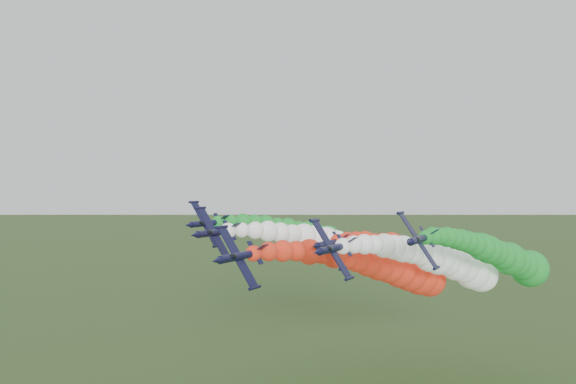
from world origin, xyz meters
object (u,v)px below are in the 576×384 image
(jet_inner_left, at_px, (356,251))
(jet_outer_left, at_px, (339,243))
(jet_lead, at_px, (393,270))
(jet_trail, at_px, (433,258))
(jet_outer_right, at_px, (507,258))
(jet_inner_right, at_px, (450,264))

(jet_inner_left, height_order, jet_outer_left, jet_outer_left)
(jet_lead, height_order, jet_outer_left, jet_outer_left)
(jet_outer_left, bearing_deg, jet_trail, 4.81)
(jet_outer_left, bearing_deg, jet_inner_left, -50.30)
(jet_outer_right, bearing_deg, jet_lead, -135.24)
(jet_inner_left, relative_size, jet_inner_right, 1.00)
(jet_lead, relative_size, jet_inner_left, 1.00)
(jet_outer_left, height_order, jet_outer_right, jet_outer_left)
(jet_inner_left, bearing_deg, jet_outer_left, 129.70)
(jet_inner_right, relative_size, jet_trail, 1.00)
(jet_inner_left, distance_m, jet_outer_right, 37.46)
(jet_outer_right, bearing_deg, jet_trail, 177.03)
(jet_inner_right, bearing_deg, jet_lead, -136.82)
(jet_inner_right, bearing_deg, jet_outer_right, 46.20)
(jet_outer_left, distance_m, jet_trail, 26.59)
(jet_inner_left, distance_m, jet_inner_right, 23.70)
(jet_outer_right, distance_m, jet_trail, 18.92)
(jet_inner_left, height_order, jet_outer_right, jet_inner_left)
(jet_inner_left, relative_size, jet_trail, 1.00)
(jet_inner_left, bearing_deg, jet_trail, 42.62)
(jet_inner_left, xyz_separation_m, jet_inner_right, (23.53, 1.94, -2.07))
(jet_inner_right, relative_size, jet_outer_left, 1.00)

